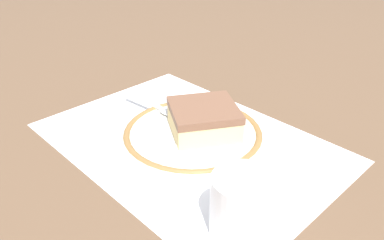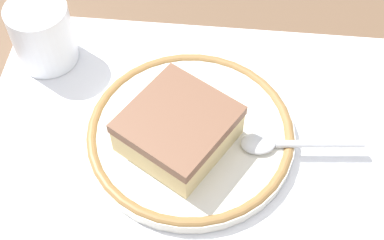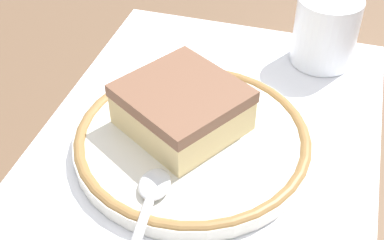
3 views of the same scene
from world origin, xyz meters
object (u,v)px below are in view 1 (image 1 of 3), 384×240
cake_slice (204,119)px  cup (241,209)px  spoon (158,107)px  plate (192,134)px

cake_slice → cup: cup is taller
cake_slice → spoon: 0.11m
spoon → cup: size_ratio=1.66×
plate → cake_slice: bearing=-133.5°
plate → cup: bearing=151.2°
plate → cake_slice: cake_slice is taller
plate → cake_slice: 0.03m
spoon → cake_slice: bearing=-177.8°
plate → cup: 0.20m
spoon → cup: (-0.27, 0.11, 0.02)m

